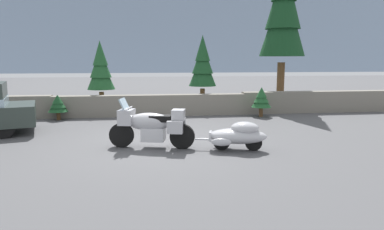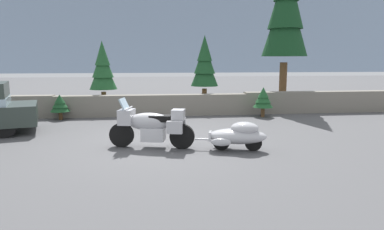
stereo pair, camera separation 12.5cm
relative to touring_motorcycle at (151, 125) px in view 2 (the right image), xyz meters
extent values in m
plane|color=#4C4C4F|center=(0.11, 0.42, -0.62)|extent=(80.00, 80.00, 0.00)
cube|color=slate|center=(0.11, 5.51, -0.18)|extent=(8.00, 0.52, 0.88)
cube|color=slate|center=(8.11, 5.54, -0.15)|extent=(8.00, 0.55, 0.95)
cube|color=#7F93AD|center=(0.11, 95.52, 7.38)|extent=(240.00, 80.00, 16.00)
cylinder|color=black|center=(-0.79, 0.20, -0.29)|extent=(0.67, 0.29, 0.66)
cylinder|color=black|center=(0.81, -0.20, -0.29)|extent=(0.67, 0.29, 0.66)
cube|color=silver|center=(0.05, -0.01, -0.24)|extent=(0.69, 0.57, 0.36)
ellipsoid|color=#B2B2B7|center=(-0.04, 0.01, 0.09)|extent=(1.27, 0.72, 0.48)
cube|color=#B2B2B7|center=(-0.65, 0.16, 0.21)|extent=(0.47, 0.59, 0.40)
cube|color=#9EB7C6|center=(-0.70, 0.17, 0.54)|extent=(0.29, 0.47, 0.34)
cube|color=black|center=(0.25, -0.06, 0.19)|extent=(0.63, 0.48, 0.16)
cube|color=#B2B2B7|center=(0.71, -0.18, 0.29)|extent=(0.41, 0.47, 0.28)
cube|color=#B2B2B7|center=(0.59, -0.45, 0.01)|extent=(0.43, 0.25, 0.32)
cube|color=#B2B2B7|center=(0.73, 0.13, 0.01)|extent=(0.43, 0.25, 0.32)
cylinder|color=silver|center=(-0.60, 0.15, 0.44)|extent=(0.21, 0.69, 0.04)
cylinder|color=silver|center=(-0.75, 0.18, -0.04)|extent=(0.26, 0.13, 0.54)
cylinder|color=black|center=(1.82, -0.45, -0.40)|extent=(0.45, 0.20, 0.44)
cylinder|color=black|center=(2.62, -0.65, -0.40)|extent=(0.45, 0.20, 0.44)
ellipsoid|color=#B2B2B7|center=(2.22, -0.55, -0.24)|extent=(1.62, 1.02, 0.40)
ellipsoid|color=#B2B2B7|center=(2.39, -0.59, -0.02)|extent=(0.83, 0.72, 0.32)
cube|color=silver|center=(1.53, -0.38, -0.26)|extent=(0.14, 0.33, 0.24)
ellipsoid|color=#B2B2B7|center=(1.74, -0.76, -0.34)|extent=(0.54, 0.26, 0.20)
ellipsoid|color=#B2B2B7|center=(1.89, -0.14, -0.34)|extent=(0.54, 0.26, 0.20)
cylinder|color=silver|center=(1.15, -0.28, -0.35)|extent=(0.69, 0.22, 0.05)
cylinder|color=black|center=(-4.40, 1.78, -0.28)|extent=(0.71, 0.39, 0.68)
cylinder|color=black|center=(-4.84, 3.38, -0.28)|extent=(0.71, 0.39, 0.68)
cylinder|color=brown|center=(6.41, 7.08, 0.49)|extent=(0.36, 0.36, 2.22)
cone|color=#143D1E|center=(6.41, 7.08, 3.64)|extent=(2.15, 2.15, 3.51)
cylinder|color=brown|center=(2.55, 6.97, -0.12)|extent=(0.23, 0.23, 1.00)
cone|color=#194723|center=(2.55, 6.97, 1.30)|extent=(1.28, 1.28, 1.58)
cone|color=#194723|center=(2.55, 6.97, 1.78)|extent=(0.99, 0.99, 1.39)
cone|color=#194723|center=(2.55, 6.97, 2.26)|extent=(0.70, 0.70, 1.19)
cylinder|color=brown|center=(-2.06, 6.81, -0.16)|extent=(0.22, 0.22, 0.92)
cone|color=#1E5128|center=(-2.06, 6.81, 1.14)|extent=(1.22, 1.22, 1.45)
cone|color=#1E5128|center=(-2.06, 6.81, 1.58)|extent=(0.94, 0.94, 1.27)
cone|color=#1E5128|center=(-2.06, 6.81, 2.01)|extent=(0.67, 0.67, 1.09)
cylinder|color=brown|center=(4.62, 4.63, -0.44)|extent=(0.16, 0.16, 0.35)
cone|color=#1E5128|center=(4.62, 4.63, 0.06)|extent=(0.81, 0.81, 0.56)
cone|color=#1E5128|center=(4.62, 4.63, 0.23)|extent=(0.63, 0.63, 0.49)
cone|color=#1E5128|center=(4.62, 4.63, 0.40)|extent=(0.45, 0.45, 0.42)
cylinder|color=brown|center=(-3.53, 4.97, -0.48)|extent=(0.15, 0.15, 0.29)
cone|color=#194723|center=(-3.53, 4.97, -0.07)|extent=(0.76, 0.76, 0.45)
cone|color=#194723|center=(-3.53, 4.97, 0.06)|extent=(0.59, 0.59, 0.40)
cone|color=#194723|center=(-3.53, 4.97, 0.20)|extent=(0.42, 0.42, 0.34)
camera|label=1|loc=(-0.16, -9.18, 1.71)|focal=32.69mm
camera|label=2|loc=(-0.04, -9.19, 1.71)|focal=32.69mm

